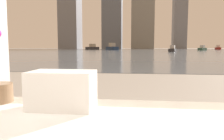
# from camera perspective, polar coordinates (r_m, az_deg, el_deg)

# --- Properties ---
(towel_stack) EXTENTS (0.27, 0.17, 0.16)m
(towel_stack) POSITION_cam_1_polar(r_m,az_deg,el_deg) (0.96, -12.80, -5.04)
(towel_stack) COLOR white
(towel_stack) RESTS_ON bathtub
(harbor_water) EXTENTS (180.00, 110.00, 0.01)m
(harbor_water) POSITION_cam_1_polar(r_m,az_deg,el_deg) (61.93, 6.44, 5.18)
(harbor_water) COLOR slate
(harbor_water) RESTS_ON ground_plane
(harbor_boat_0) EXTENTS (2.28, 4.53, 1.62)m
(harbor_boat_0) POSITION_cam_1_polar(r_m,az_deg,el_deg) (85.12, 25.93, 5.21)
(harbor_boat_0) COLOR maroon
(harbor_boat_0) RESTS_ON harbor_water
(harbor_boat_1) EXTENTS (4.37, 5.78, 2.08)m
(harbor_boat_1) POSITION_cam_1_polar(r_m,az_deg,el_deg) (64.74, 0.00, 5.90)
(harbor_boat_1) COLOR navy
(harbor_boat_1) RESTS_ON harbor_water
(harbor_boat_2) EXTENTS (4.25, 5.55, 2.01)m
(harbor_boat_2) POSITION_cam_1_polar(r_m,az_deg,el_deg) (77.40, -5.13, 5.87)
(harbor_boat_2) COLOR #2D2D33
(harbor_boat_2) RESTS_ON harbor_water
(harbor_boat_3) EXTENTS (1.95, 3.38, 1.20)m
(harbor_boat_3) POSITION_cam_1_polar(r_m,az_deg,el_deg) (42.10, 15.52, 5.22)
(harbor_boat_3) COLOR #2D2D33
(harbor_boat_3) RESTS_ON harbor_water
(harbor_boat_4) EXTENTS (3.09, 3.73, 1.37)m
(harbor_boat_4) POSITION_cam_1_polar(r_m,az_deg,el_deg) (62.23, 22.54, 5.21)
(harbor_boat_4) COLOR #335647
(harbor_boat_4) RESTS_ON harbor_water
(skyline_tower_0) EXTENTS (10.24, 12.13, 45.14)m
(skyline_tower_0) POSITION_cam_1_polar(r_m,az_deg,el_deg) (125.39, -10.90, 15.86)
(skyline_tower_0) COLOR slate
(skyline_tower_0) RESTS_ON ground_plane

